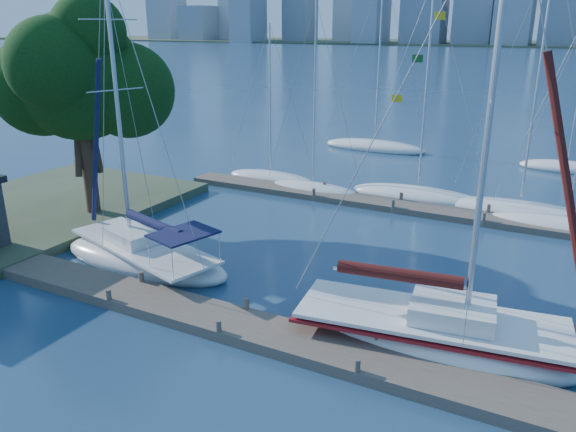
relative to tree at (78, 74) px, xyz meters
The scene contains 14 objects.
ground 16.62m from the tree, 25.70° to the right, with size 700.00×700.00×0.00m, color navy.
near_dock 16.52m from the tree, 25.70° to the right, with size 26.00×2.00×0.40m, color brown.
far_dock 19.57m from the tree, 32.44° to the left, with size 30.00×1.80×0.36m, color brown.
far_shore 314.03m from the tree, 87.59° to the left, with size 800.00×100.00×1.50m, color #38472D.
tree is the anchor object (origin of this frame).
sailboat_navy 10.14m from the tree, 28.03° to the right, with size 9.23×5.22×13.73m.
sailboat_maroon 21.16m from the tree, 11.98° to the right, with size 9.80×4.36×14.81m.
bg_boat_0 14.72m from the tree, 68.61° to the left, with size 6.53×2.04×10.63m.
bg_boat_1 15.43m from the tree, 51.12° to the left, with size 6.33×2.65×11.96m.
bg_boat_2 20.50m from the tree, 39.01° to the left, with size 8.64×3.59×13.14m.
bg_boat_3 24.97m from the tree, 29.56° to the left, with size 9.04×5.85×14.49m.
bg_boat_4 26.49m from the tree, 23.84° to the left, with size 8.22×3.79×13.20m.
bg_boat_6 26.93m from the tree, 73.01° to the left, with size 9.08×3.07×14.64m.
bg_boat_7 34.03m from the tree, 47.07° to the left, with size 6.94×4.30×11.88m.
Camera 1 is at (9.86, -14.64, 10.28)m, focal length 35.00 mm.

